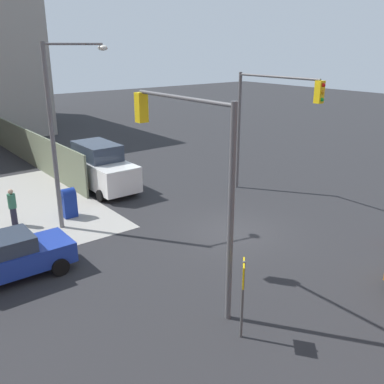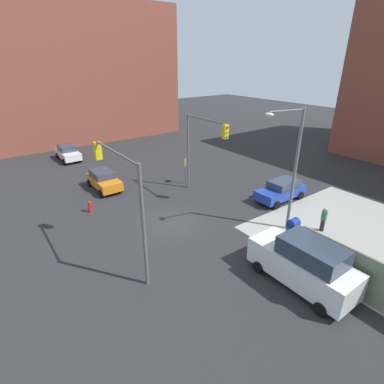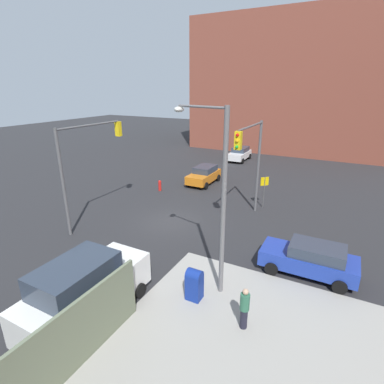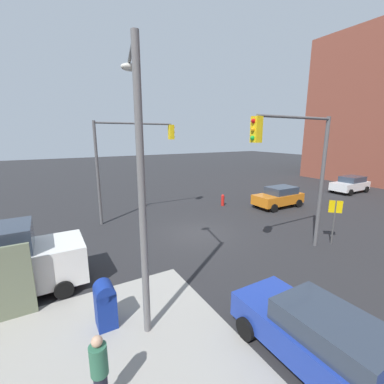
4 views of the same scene
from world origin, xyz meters
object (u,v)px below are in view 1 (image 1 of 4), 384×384
pedestrian_crossing (13,207)px  coupe_blue (5,257)px  traffic_signal_nw_corner (190,159)px  mailbox_blue (68,202)px  traffic_signal_se_corner (268,112)px  van_white_delivery (101,167)px  street_lamp_corner (60,124)px

pedestrian_crossing → coupe_blue: bearing=162.4°
traffic_signal_nw_corner → mailbox_blue: traffic_signal_nw_corner is taller
traffic_signal_nw_corner → traffic_signal_se_corner: (5.08, -9.00, 0.03)m
mailbox_blue → traffic_signal_se_corner: bearing=-111.7°
traffic_signal_se_corner → pedestrian_crossing: 13.22m
traffic_signal_nw_corner → van_white_delivery: traffic_signal_nw_corner is taller
van_white_delivery → street_lamp_corner: bearing=137.8°
mailbox_blue → coupe_blue: (-4.19, 4.09, 0.08)m
street_lamp_corner → pedestrian_crossing: 4.59m
coupe_blue → pedestrian_crossing: size_ratio=2.55×
traffic_signal_nw_corner → pedestrian_crossing: size_ratio=3.75×
coupe_blue → van_white_delivery: (7.13, -7.29, 0.44)m
coupe_blue → van_white_delivery: 10.20m
mailbox_blue → van_white_delivery: 4.37m
mailbox_blue → pedestrian_crossing: (0.60, 2.40, 0.14)m
traffic_signal_nw_corner → pedestrian_crossing: (9.45, 2.90, -3.69)m
traffic_signal_nw_corner → coupe_blue: bearing=44.6°
traffic_signal_nw_corner → street_lamp_corner: bearing=6.9°
traffic_signal_se_corner → van_white_delivery: bearing=43.2°
traffic_signal_nw_corner → mailbox_blue: bearing=3.2°
traffic_signal_se_corner → street_lamp_corner: (2.69, 9.94, 0.07)m
street_lamp_corner → coupe_blue: street_lamp_corner is taller
traffic_signal_se_corner → pedestrian_crossing: (4.38, 11.90, -3.73)m
traffic_signal_se_corner → street_lamp_corner: bearing=74.9°
mailbox_blue → traffic_signal_nw_corner: bearing=-176.8°
mailbox_blue → coupe_blue: 5.86m
street_lamp_corner → pedestrian_crossing: (1.69, 1.96, -3.80)m
mailbox_blue → van_white_delivery: bearing=-47.5°
mailbox_blue → pedestrian_crossing: pedestrian_crossing is taller
traffic_signal_nw_corner → van_white_delivery: (11.79, -2.70, -3.31)m
traffic_signal_nw_corner → street_lamp_corner: 7.83m
traffic_signal_se_corner → coupe_blue: size_ratio=1.47×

